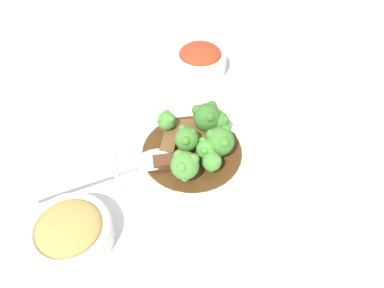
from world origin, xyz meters
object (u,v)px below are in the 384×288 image
object	(u,v)px
broccoli_floret_0	(212,161)
broccoli_floret_7	(187,139)
beef_strip_1	(184,129)
side_bowl_appetizer	(71,231)
beef_strip_3	(208,139)
broccoli_floret_4	(206,149)
beef_strip_0	(169,143)
serving_spoon	(141,164)
broccoli_floret_3	(167,121)
side_bowl_kimchi	(200,60)
broccoli_floret_1	(185,165)
broccoli_floret_6	(220,121)
broccoli_floret_5	(206,116)
sauce_dish	(321,148)
main_plate	(192,153)
broccoli_floret_2	(220,141)
beef_strip_2	(172,161)

from	to	relation	value
broccoli_floret_0	broccoli_floret_7	xyz separation A→B (m)	(-0.05, 0.01, 0.01)
beef_strip_1	side_bowl_appetizer	size ratio (longest dim) A/B	0.58
beef_strip_3	side_bowl_appetizer	xyz separation A→B (m)	(-0.09, -0.25, -0.00)
beef_strip_1	broccoli_floret_4	distance (m)	0.08
beef_strip_0	serving_spoon	bearing A→B (deg)	-104.30
broccoli_floret_0	broccoli_floret_7	world-z (taller)	broccoli_floret_7
broccoli_floret_3	side_bowl_kimchi	world-z (taller)	broccoli_floret_3
beef_strip_3	broccoli_floret_1	size ratio (longest dim) A/B	0.99
side_bowl_kimchi	broccoli_floret_1	bearing A→B (deg)	-65.98
broccoli_floret_6	beef_strip_3	bearing A→B (deg)	-102.69
broccoli_floret_1	broccoli_floret_5	xyz separation A→B (m)	(-0.02, 0.11, -0.00)
beef_strip_3	side_bowl_kimchi	bearing A→B (deg)	122.18
serving_spoon	sauce_dish	bearing A→B (deg)	38.35
broccoli_floret_3	sauce_dish	world-z (taller)	broccoli_floret_3
broccoli_floret_7	side_bowl_kimchi	world-z (taller)	broccoli_floret_7
main_plate	broccoli_floret_4	bearing A→B (deg)	-11.91
beef_strip_3	broccoli_floret_2	size ratio (longest dim) A/B	0.99
broccoli_floret_1	broccoli_floret_5	bearing A→B (deg)	101.20
broccoli_floret_7	side_bowl_appetizer	world-z (taller)	broccoli_floret_7
beef_strip_0	broccoli_floret_7	world-z (taller)	broccoli_floret_7
broccoli_floret_6	side_bowl_kimchi	bearing A→B (deg)	128.33
beef_strip_0	side_bowl_appetizer	size ratio (longest dim) A/B	0.47
broccoli_floret_4	main_plate	bearing A→B (deg)	168.09
broccoli_floret_4	side_bowl_kimchi	distance (m)	0.26
broccoli_floret_0	side_bowl_kimchi	xyz separation A→B (m)	(-0.15, 0.24, -0.01)
beef_strip_0	broccoli_floret_1	world-z (taller)	broccoli_floret_1
beef_strip_0	broccoli_floret_2	distance (m)	0.09
broccoli_floret_2	broccoli_floret_6	bearing A→B (deg)	116.56
broccoli_floret_3	broccoli_floret_4	bearing A→B (deg)	-13.93
beef_strip_3	main_plate	bearing A→B (deg)	-115.52
beef_strip_1	broccoli_floret_7	xyz separation A→B (m)	(0.03, -0.04, 0.03)
broccoli_floret_5	sauce_dish	bearing A→B (deg)	19.67
broccoli_floret_7	broccoli_floret_5	bearing A→B (deg)	87.18
broccoli_floret_0	serving_spoon	size ratio (longest dim) A/B	0.19
serving_spoon	side_bowl_kimchi	bearing A→B (deg)	99.41
beef_strip_1	side_bowl_kimchi	xyz separation A→B (m)	(-0.07, 0.19, 0.01)
beef_strip_0	broccoli_floret_3	xyz separation A→B (m)	(-0.02, 0.03, 0.02)
beef_strip_3	broccoli_floret_7	world-z (taller)	broccoli_floret_7
side_bowl_appetizer	broccoli_floret_7	bearing A→B (deg)	72.50
beef_strip_1	broccoli_floret_7	world-z (taller)	broccoli_floret_7
broccoli_floret_1	side_bowl_appetizer	xyz separation A→B (m)	(-0.09, -0.17, -0.03)
broccoli_floret_3	main_plate	bearing A→B (deg)	-14.95
main_plate	side_bowl_appetizer	size ratio (longest dim) A/B	2.35
sauce_dish	broccoli_floret_7	bearing A→B (deg)	-146.40
sauce_dish	broccoli_floret_2	bearing A→B (deg)	-143.89
main_plate	beef_strip_2	distance (m)	0.05
beef_strip_2	broccoli_floret_5	xyz separation A→B (m)	(0.01, 0.10, 0.03)
main_plate	broccoli_floret_6	distance (m)	0.07
sauce_dish	side_bowl_appetizer	bearing A→B (deg)	-127.42
main_plate	serving_spoon	size ratio (longest dim) A/B	1.38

